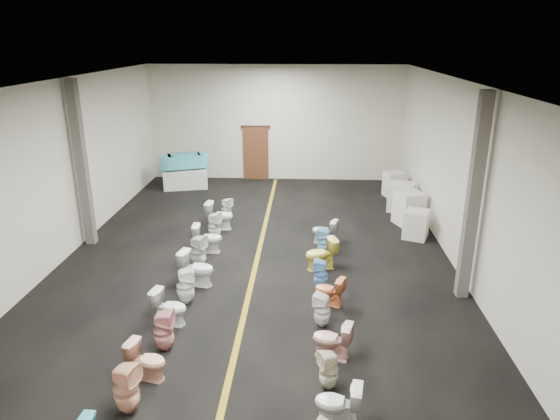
{
  "coord_description": "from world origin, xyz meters",
  "views": [
    {
      "loc": [
        1.25,
        -11.64,
        5.47
      ],
      "look_at": [
        0.55,
        1.0,
        1.07
      ],
      "focal_mm": 32.0,
      "sensor_mm": 36.0,
      "label": 1
    }
  ],
  "objects_px": {
    "appliance_crate_a": "(416,224)",
    "display_table": "(185,178)",
    "toilet_right_7": "(321,254)",
    "toilet_right_9": "(324,231)",
    "toilet_left_11": "(227,209)",
    "toilet_left_7": "(198,252)",
    "toilet_left_10": "(220,216)",
    "toilet_right_5": "(329,291)",
    "toilet_left_8": "(208,238)",
    "toilet_left_5": "(185,286)",
    "toilet_left_3": "(164,331)",
    "appliance_crate_d": "(394,184)",
    "toilet_right_1": "(338,404)",
    "bathtub": "(184,160)",
    "toilet_left_4": "(169,307)",
    "toilet_left_9": "(214,226)",
    "appliance_crate_b": "(409,208)",
    "toilet_right_8": "(324,242)",
    "toilet_right_4": "(322,310)",
    "toilet_left_6": "(197,268)",
    "toilet_right_3": "(332,340)",
    "toilet_left_2": "(147,360)",
    "toilet_right_2": "(329,370)",
    "toilet_right_6": "(321,274)",
    "toilet_left_1": "(126,388)",
    "appliance_crate_c": "(401,197)"
  },
  "relations": [
    {
      "from": "toilet_left_3",
      "to": "toilet_right_2",
      "type": "relative_size",
      "value": 1.16
    },
    {
      "from": "toilet_left_4",
      "to": "toilet_right_5",
      "type": "xyz_separation_m",
      "value": [
        3.22,
        0.94,
        -0.04
      ]
    },
    {
      "from": "toilet_right_2",
      "to": "toilet_right_7",
      "type": "height_order",
      "value": "toilet_right_7"
    },
    {
      "from": "toilet_right_6",
      "to": "toilet_right_8",
      "type": "relative_size",
      "value": 0.93
    },
    {
      "from": "appliance_crate_c",
      "to": "toilet_left_6",
      "type": "xyz_separation_m",
      "value": [
        -5.65,
        -5.61,
        -0.05
      ]
    },
    {
      "from": "toilet_left_8",
      "to": "toilet_left_1",
      "type": "bearing_deg",
      "value": 177.31
    },
    {
      "from": "toilet_left_8",
      "to": "toilet_right_8",
      "type": "distance_m",
      "value": 3.11
    },
    {
      "from": "appliance_crate_a",
      "to": "display_table",
      "type": "bearing_deg",
      "value": 149.15
    },
    {
      "from": "toilet_left_6",
      "to": "toilet_left_7",
      "type": "distance_m",
      "value": 0.91
    },
    {
      "from": "toilet_left_5",
      "to": "display_table",
      "type": "bearing_deg",
      "value": -5.93
    },
    {
      "from": "display_table",
      "to": "toilet_left_4",
      "type": "bearing_deg",
      "value": -78.5
    },
    {
      "from": "toilet_left_3",
      "to": "toilet_right_7",
      "type": "distance_m",
      "value": 4.63
    },
    {
      "from": "appliance_crate_d",
      "to": "toilet_left_5",
      "type": "bearing_deg",
      "value": -125.44
    },
    {
      "from": "toilet_right_4",
      "to": "toilet_right_5",
      "type": "distance_m",
      "value": 0.89
    },
    {
      "from": "toilet_left_9",
      "to": "toilet_left_10",
      "type": "height_order",
      "value": "toilet_left_10"
    },
    {
      "from": "appliance_crate_a",
      "to": "toilet_left_4",
      "type": "relative_size",
      "value": 1.13
    },
    {
      "from": "toilet_right_7",
      "to": "display_table",
      "type": "bearing_deg",
      "value": -163.28
    },
    {
      "from": "toilet_left_6",
      "to": "appliance_crate_d",
      "type": "bearing_deg",
      "value": -25.62
    },
    {
      "from": "appliance_crate_a",
      "to": "toilet_left_3",
      "type": "distance_m",
      "value": 8.11
    },
    {
      "from": "toilet_left_11",
      "to": "toilet_right_7",
      "type": "distance_m",
      "value": 4.45
    },
    {
      "from": "toilet_left_1",
      "to": "toilet_right_8",
      "type": "relative_size",
      "value": 1.11
    },
    {
      "from": "toilet_right_2",
      "to": "toilet_right_5",
      "type": "distance_m",
      "value": 2.74
    },
    {
      "from": "toilet_left_3",
      "to": "appliance_crate_c",
      "type": "bearing_deg",
      "value": -34.2
    },
    {
      "from": "appliance_crate_a",
      "to": "toilet_right_4",
      "type": "height_order",
      "value": "appliance_crate_a"
    },
    {
      "from": "toilet_left_8",
      "to": "toilet_right_5",
      "type": "bearing_deg",
      "value": -131.89
    },
    {
      "from": "toilet_right_5",
      "to": "appliance_crate_b",
      "type": "bearing_deg",
      "value": 174.34
    },
    {
      "from": "toilet_left_8",
      "to": "toilet_right_9",
      "type": "distance_m",
      "value": 3.23
    },
    {
      "from": "toilet_left_3",
      "to": "toilet_left_5",
      "type": "bearing_deg",
      "value": 0.8
    },
    {
      "from": "toilet_right_7",
      "to": "toilet_right_9",
      "type": "bearing_deg",
      "value": 155.72
    },
    {
      "from": "toilet_right_5",
      "to": "toilet_left_8",
      "type": "bearing_deg",
      "value": -108.12
    },
    {
      "from": "toilet_right_3",
      "to": "toilet_right_4",
      "type": "xyz_separation_m",
      "value": [
        -0.15,
        1.02,
        -0.0
      ]
    },
    {
      "from": "appliance_crate_a",
      "to": "toilet_right_4",
      "type": "distance_m",
      "value": 5.56
    },
    {
      "from": "appliance_crate_b",
      "to": "toilet_left_8",
      "type": "xyz_separation_m",
      "value": [
        -5.76,
        -2.44,
        -0.12
      ]
    },
    {
      "from": "bathtub",
      "to": "toilet_right_7",
      "type": "distance_m",
      "value": 8.51
    },
    {
      "from": "appliance_crate_b",
      "to": "appliance_crate_d",
      "type": "height_order",
      "value": "appliance_crate_b"
    },
    {
      "from": "toilet_right_4",
      "to": "toilet_left_2",
      "type": "bearing_deg",
      "value": -38.23
    },
    {
      "from": "toilet_right_1",
      "to": "toilet_right_4",
      "type": "distance_m",
      "value": 2.67
    },
    {
      "from": "toilet_left_10",
      "to": "appliance_crate_c",
      "type": "bearing_deg",
      "value": -64.32
    },
    {
      "from": "toilet_left_6",
      "to": "toilet_left_7",
      "type": "relative_size",
      "value": 0.96
    },
    {
      "from": "toilet_left_8",
      "to": "toilet_right_6",
      "type": "bearing_deg",
      "value": -124.51
    },
    {
      "from": "appliance_crate_d",
      "to": "toilet_right_1",
      "type": "xyz_separation_m",
      "value": [
        -2.63,
        -11.44,
        -0.09
      ]
    },
    {
      "from": "appliance_crate_b",
      "to": "bathtub",
      "type": "bearing_deg",
      "value": 155.66
    },
    {
      "from": "toilet_left_6",
      "to": "toilet_right_4",
      "type": "bearing_deg",
      "value": -106.94
    },
    {
      "from": "toilet_left_7",
      "to": "toilet_left_10",
      "type": "relative_size",
      "value": 1.04
    },
    {
      "from": "toilet_left_7",
      "to": "toilet_left_10",
      "type": "bearing_deg",
      "value": 19.34
    },
    {
      "from": "bathtub",
      "to": "toilet_left_11",
      "type": "bearing_deg",
      "value": -79.77
    },
    {
      "from": "toilet_left_3",
      "to": "toilet_left_8",
      "type": "distance_m",
      "value": 4.46
    },
    {
      "from": "toilet_left_11",
      "to": "toilet_right_1",
      "type": "bearing_deg",
      "value": -137.16
    },
    {
      "from": "display_table",
      "to": "toilet_left_11",
      "type": "bearing_deg",
      "value": -58.31
    },
    {
      "from": "toilet_left_5",
      "to": "toilet_left_9",
      "type": "height_order",
      "value": "toilet_left_5"
    }
  ]
}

